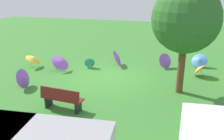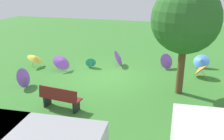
# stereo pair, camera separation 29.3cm
# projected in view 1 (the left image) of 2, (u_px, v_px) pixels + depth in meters

# --- Properties ---
(ground) EXTENTS (40.00, 40.00, 0.00)m
(ground) POSITION_uv_depth(u_px,v_px,m) (107.00, 77.00, 12.41)
(ground) COLOR #387A2D
(park_bench) EXTENTS (1.64, 0.63, 0.90)m
(park_bench) POSITION_uv_depth(u_px,v_px,m) (62.00, 99.00, 9.05)
(park_bench) COLOR maroon
(park_bench) RESTS_ON ground
(shade_tree) EXTENTS (2.75, 2.75, 4.52)m
(shade_tree) POSITION_uv_depth(u_px,v_px,m) (186.00, 19.00, 9.70)
(shade_tree) COLOR brown
(shade_tree) RESTS_ON ground
(parasol_yellow_0) EXTENTS (0.96, 0.98, 0.79)m
(parasol_yellow_0) POSITION_uv_depth(u_px,v_px,m) (34.00, 58.00, 13.76)
(parasol_yellow_0) COLOR tan
(parasol_yellow_0) RESTS_ON ground
(parasol_purple_0) EXTENTS (1.14, 1.19, 0.90)m
(parasol_purple_0) POSITION_uv_depth(u_px,v_px,m) (61.00, 62.00, 13.15)
(parasol_purple_0) COLOR tan
(parasol_purple_0) RESTS_ON ground
(parasol_purple_1) EXTENTS (0.78, 0.89, 0.91)m
(parasol_purple_1) POSITION_uv_depth(u_px,v_px,m) (25.00, 78.00, 11.04)
(parasol_purple_1) COLOR tan
(parasol_purple_1) RESTS_ON ground
(parasol_purple_2) EXTENTS (0.92, 0.94, 0.85)m
(parasol_purple_2) POSITION_uv_depth(u_px,v_px,m) (166.00, 61.00, 13.66)
(parasol_purple_2) COLOR tan
(parasol_purple_2) RESTS_ON ground
(parasol_teal_0) EXTENTS (0.65, 0.66, 0.59)m
(parasol_teal_0) POSITION_uv_depth(u_px,v_px,m) (90.00, 62.00, 13.81)
(parasol_teal_0) COLOR tan
(parasol_teal_0) RESTS_ON ground
(parasol_pink_3) EXTENTS (0.86, 0.94, 0.68)m
(parasol_pink_3) POSITION_uv_depth(u_px,v_px,m) (214.00, 118.00, 7.99)
(parasol_pink_3) COLOR tan
(parasol_pink_3) RESTS_ON ground
(parasol_blue_0) EXTENTS (1.06, 0.96, 0.81)m
(parasol_blue_0) POSITION_uv_depth(u_px,v_px,m) (199.00, 60.00, 13.78)
(parasol_blue_0) COLOR tan
(parasol_blue_0) RESTS_ON ground
(parasol_orange_1) EXTENTS (0.91, 0.98, 0.76)m
(parasol_orange_1) POSITION_uv_depth(u_px,v_px,m) (199.00, 68.00, 12.45)
(parasol_orange_1) COLOR tan
(parasol_orange_1) RESTS_ON ground
(parasol_purple_3) EXTENTS (0.83, 0.99, 0.92)m
(parasol_purple_3) POSITION_uv_depth(u_px,v_px,m) (118.00, 58.00, 14.06)
(parasol_purple_3) COLOR tan
(parasol_purple_3) RESTS_ON ground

